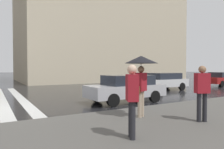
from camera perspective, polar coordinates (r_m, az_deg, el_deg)
The scene contains 8 objects.
ground_plane at distance 9.98m, azimuth -25.89°, elevation -8.61°, with size 220.00×220.00×0.00m, color black.
haussmann_block_corner at distance 34.57m, azimuth -3.91°, elevation 14.81°, with size 15.51×23.84×19.77m.
car_red at distance 23.73m, azimuth 28.13°, elevation -1.01°, with size 1.85×4.10×1.41m.
car_silver at distance 10.73m, azimuth 3.97°, elevation -3.69°, with size 1.85×4.10×1.41m.
car_white at distance 17.36m, azimuth 14.19°, elevation -1.74°, with size 1.85×4.10×1.41m.
pedestrian_with_floral_umbrella at distance 6.79m, azimuth 8.05°, elevation 2.03°, with size 1.08×1.08×2.01m.
pedestrian_in_red_jacket at distance 4.70m, azimuth 5.56°, elevation -5.74°, with size 0.46×0.39×1.68m.
pedestrian_far_down_pavement at distance 6.71m, azimuth 23.75°, elevation -3.68°, with size 0.38×0.46×1.68m.
Camera 1 is at (-9.80, 0.79, 1.73)m, focal length 32.89 mm.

